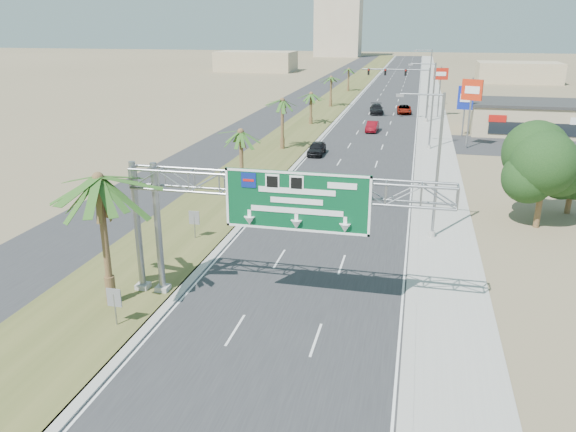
# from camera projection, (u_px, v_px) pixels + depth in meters

# --- Properties ---
(road) EXTENTS (12.00, 300.00, 0.02)m
(road) POSITION_uv_depth(u_px,v_px,m) (392.00, 93.00, 121.90)
(road) COLOR #28282B
(road) RESTS_ON ground
(sidewalk_right) EXTENTS (4.00, 300.00, 0.10)m
(sidewalk_right) POSITION_uv_depth(u_px,v_px,m) (432.00, 93.00, 120.08)
(sidewalk_right) COLOR #9E9B93
(sidewalk_right) RESTS_ON ground
(median_grass) EXTENTS (7.00, 300.00, 0.12)m
(median_grass) POSITION_uv_depth(u_px,v_px,m) (346.00, 91.00, 124.01)
(median_grass) COLOR #484E22
(median_grass) RESTS_ON ground
(opposing_road) EXTENTS (8.00, 300.00, 0.02)m
(opposing_road) POSITION_uv_depth(u_px,v_px,m) (315.00, 91.00, 125.52)
(opposing_road) COLOR #28282B
(opposing_road) RESTS_ON ground
(sign_gantry) EXTENTS (16.75, 1.24, 7.50)m
(sign_gantry) POSITION_uv_depth(u_px,v_px,m) (268.00, 196.00, 27.94)
(sign_gantry) COLOR gray
(sign_gantry) RESTS_ON ground
(palm_near) EXTENTS (5.70, 5.70, 8.35)m
(palm_near) POSITION_uv_depth(u_px,v_px,m) (98.00, 179.00, 27.61)
(palm_near) COLOR brown
(palm_near) RESTS_ON ground
(palm_row_b) EXTENTS (3.99, 3.99, 5.95)m
(palm_row_b) POSITION_uv_depth(u_px,v_px,m) (241.00, 133.00, 50.45)
(palm_row_b) COLOR brown
(palm_row_b) RESTS_ON ground
(palm_row_c) EXTENTS (3.99, 3.99, 6.75)m
(palm_row_c) POSITION_uv_depth(u_px,v_px,m) (282.00, 101.00, 64.95)
(palm_row_c) COLOR brown
(palm_row_c) RESTS_ON ground
(palm_row_d) EXTENTS (3.99, 3.99, 5.45)m
(palm_row_d) POSITION_uv_depth(u_px,v_px,m) (311.00, 94.00, 81.94)
(palm_row_d) COLOR brown
(palm_row_d) RESTS_ON ground
(palm_row_e) EXTENTS (3.99, 3.99, 6.15)m
(palm_row_e) POSITION_uv_depth(u_px,v_px,m) (331.00, 78.00, 99.23)
(palm_row_e) COLOR brown
(palm_row_e) RESTS_ON ground
(palm_row_f) EXTENTS (3.99, 3.99, 5.75)m
(palm_row_f) POSITION_uv_depth(u_px,v_px,m) (349.00, 70.00, 122.40)
(palm_row_f) COLOR brown
(palm_row_f) RESTS_ON ground
(streetlight_near) EXTENTS (3.27, 0.44, 10.00)m
(streetlight_near) POSITION_uv_depth(u_px,v_px,m) (434.00, 173.00, 37.73)
(streetlight_near) COLOR gray
(streetlight_near) RESTS_ON ground
(streetlight_mid) EXTENTS (3.27, 0.44, 10.00)m
(streetlight_mid) POSITION_uv_depth(u_px,v_px,m) (430.00, 110.00, 65.38)
(streetlight_mid) COLOR gray
(streetlight_mid) RESTS_ON ground
(streetlight_far) EXTENTS (3.27, 0.44, 10.00)m
(streetlight_far) POSITION_uv_depth(u_px,v_px,m) (428.00, 81.00, 98.55)
(streetlight_far) COLOR gray
(streetlight_far) RESTS_ON ground
(signal_mast) EXTENTS (10.28, 0.71, 8.00)m
(signal_mast) POSITION_uv_depth(u_px,v_px,m) (415.00, 89.00, 84.18)
(signal_mast) COLOR gray
(signal_mast) RESTS_ON ground
(store_building) EXTENTS (18.00, 10.00, 4.00)m
(store_building) POSITION_uv_depth(u_px,v_px,m) (539.00, 119.00, 76.03)
(store_building) COLOR tan
(store_building) RESTS_ON ground
(oak_near) EXTENTS (4.50, 4.50, 6.80)m
(oak_near) POSITION_uv_depth(u_px,v_px,m) (545.00, 167.00, 39.83)
(oak_near) COLOR brown
(oak_near) RESTS_ON ground
(oak_far) EXTENTS (3.50, 3.50, 5.60)m
(oak_far) POSITION_uv_depth(u_px,v_px,m) (575.00, 166.00, 43.11)
(oak_far) COLOR brown
(oak_far) RESTS_ON ground
(median_signback_a) EXTENTS (0.75, 0.08, 2.08)m
(median_signback_a) POSITION_uv_depth(u_px,v_px,m) (114.00, 300.00, 27.25)
(median_signback_a) COLOR gray
(median_signback_a) RESTS_ON ground
(median_signback_b) EXTENTS (0.75, 0.08, 2.08)m
(median_signback_b) POSITION_uv_depth(u_px,v_px,m) (194.00, 220.00, 38.45)
(median_signback_b) COLOR gray
(median_signback_b) RESTS_ON ground
(tower_distant) EXTENTS (20.00, 16.00, 35.00)m
(tower_distant) POSITION_uv_depth(u_px,v_px,m) (339.00, 16.00, 252.05)
(tower_distant) COLOR tan
(tower_distant) RESTS_ON ground
(building_distant_left) EXTENTS (24.00, 14.00, 6.00)m
(building_distant_left) POSITION_uv_depth(u_px,v_px,m) (256.00, 61.00, 176.58)
(building_distant_left) COLOR tan
(building_distant_left) RESTS_ON ground
(building_distant_right) EXTENTS (20.00, 12.00, 5.00)m
(building_distant_right) POSITION_uv_depth(u_px,v_px,m) (518.00, 72.00, 142.36)
(building_distant_right) COLOR tan
(building_distant_right) RESTS_ON ground
(car_left_lane) EXTENTS (1.80, 4.39, 1.49)m
(car_left_lane) POSITION_uv_depth(u_px,v_px,m) (317.00, 149.00, 63.76)
(car_left_lane) COLOR black
(car_left_lane) RESTS_ON ground
(car_mid_lane) EXTENTS (1.62, 4.32, 1.41)m
(car_mid_lane) POSITION_uv_depth(u_px,v_px,m) (372.00, 127.00, 77.57)
(car_mid_lane) COLOR maroon
(car_mid_lane) RESTS_ON ground
(car_right_lane) EXTENTS (2.55, 5.05, 1.37)m
(car_right_lane) POSITION_uv_depth(u_px,v_px,m) (404.00, 109.00, 93.25)
(car_right_lane) COLOR gray
(car_right_lane) RESTS_ON ground
(car_far) EXTENTS (2.68, 5.50, 1.54)m
(car_far) POSITION_uv_depth(u_px,v_px,m) (376.00, 109.00, 93.01)
(car_far) COLOR black
(car_far) RESTS_ON ground
(pole_sign_red_near) EXTENTS (2.34, 1.15, 8.31)m
(pole_sign_red_near) POSITION_uv_depth(u_px,v_px,m) (472.00, 94.00, 65.31)
(pole_sign_red_near) COLOR gray
(pole_sign_red_near) RESTS_ON ground
(pole_sign_blue) EXTENTS (2.02, 0.50, 6.77)m
(pole_sign_blue) POSITION_uv_depth(u_px,v_px,m) (465.00, 100.00, 72.90)
(pole_sign_blue) COLOR gray
(pole_sign_blue) RESTS_ON ground
(pole_sign_red_far) EXTENTS (2.22, 0.54, 7.86)m
(pole_sign_red_far) POSITION_uv_depth(u_px,v_px,m) (441.00, 78.00, 87.97)
(pole_sign_red_far) COLOR gray
(pole_sign_red_far) RESTS_ON ground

